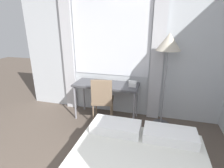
% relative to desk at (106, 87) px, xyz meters
% --- Properties ---
extents(wall_back_with_window, '(4.66, 0.13, 2.70)m').
position_rel_desk_xyz_m(wall_back_with_window, '(0.31, 0.33, 0.67)').
color(wall_back_with_window, silver).
rests_on(wall_back_with_window, ground_plane).
extents(desk, '(1.27, 0.51, 0.75)m').
position_rel_desk_xyz_m(desk, '(0.00, 0.00, 0.00)').
color(desk, '#4C4C51').
rests_on(desk, ground_plane).
extents(desk_chair, '(0.47, 0.47, 0.92)m').
position_rel_desk_xyz_m(desk_chair, '(-0.01, -0.21, -0.16)').
color(desk_chair, '#8C7259').
rests_on(desk_chair, ground_plane).
extents(standing_lamp, '(0.42, 0.42, 1.73)m').
position_rel_desk_xyz_m(standing_lamp, '(1.10, 0.01, 0.80)').
color(standing_lamp, '#4C4C51').
rests_on(standing_lamp, ground_plane).
extents(telephone, '(0.15, 0.15, 0.11)m').
position_rel_desk_xyz_m(telephone, '(0.53, -0.00, 0.11)').
color(telephone, white).
rests_on(telephone, desk).
extents(book, '(0.28, 0.23, 0.02)m').
position_rel_desk_xyz_m(book, '(-0.16, 0.06, 0.08)').
color(book, '#4C4238').
rests_on(book, desk).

